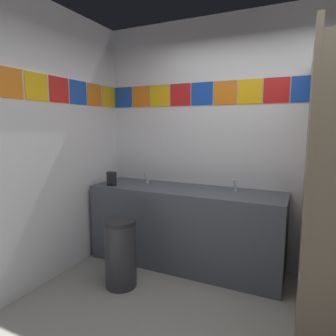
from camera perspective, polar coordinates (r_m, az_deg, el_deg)
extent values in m
cube|color=silver|center=(3.27, 19.99, 4.47)|extent=(3.95, 0.08, 2.74)
cube|color=#1947B7|center=(3.87, -8.75, 13.45)|extent=(0.25, 0.01, 0.25)
cube|color=orange|center=(3.73, -5.29, 13.71)|extent=(0.25, 0.01, 0.25)
cube|color=yellow|center=(3.61, -1.56, 13.93)|extent=(0.25, 0.01, 0.25)
cube|color=red|center=(3.50, 2.41, 14.10)|extent=(0.25, 0.01, 0.25)
cube|color=#1947B7|center=(3.40, 6.63, 14.21)|extent=(0.25, 0.01, 0.25)
cube|color=orange|center=(3.33, 11.06, 14.25)|extent=(0.25, 0.01, 0.25)
cube|color=yellow|center=(3.28, 15.67, 14.20)|extent=(0.25, 0.01, 0.25)
cube|color=red|center=(3.24, 20.40, 14.05)|extent=(0.25, 0.01, 0.25)
cube|color=#1947B7|center=(3.23, 25.19, 13.82)|extent=(0.25, 0.01, 0.25)
cube|color=orange|center=(3.24, 29.98, 13.49)|extent=(0.25, 0.01, 0.25)
cube|color=silver|center=(2.88, -28.37, 3.51)|extent=(0.08, 3.01, 2.74)
cube|color=orange|center=(2.85, -28.57, 14.43)|extent=(0.01, 0.25, 0.25)
cube|color=yellow|center=(3.03, -24.28, 14.29)|extent=(0.01, 0.25, 0.25)
cube|color=red|center=(3.21, -20.48, 14.11)|extent=(0.01, 0.25, 0.25)
cube|color=#1947B7|center=(3.41, -17.11, 13.90)|extent=(0.01, 0.25, 0.25)
cube|color=orange|center=(3.62, -14.12, 13.67)|extent=(0.01, 0.25, 0.25)
cube|color=yellow|center=(3.83, -11.47, 13.43)|extent=(0.01, 0.25, 0.25)
cube|color=#4C515B|center=(3.33, 3.25, -11.42)|extent=(2.11, 0.61, 0.87)
cube|color=#4C515B|center=(3.48, 5.08, -3.78)|extent=(2.11, 0.03, 0.08)
cylinder|color=#EDEDC7|center=(3.42, -5.16, -4.26)|extent=(0.34, 0.34, 0.10)
cylinder|color=#EDEDC7|center=(3.04, 12.43, -6.02)|extent=(0.34, 0.34, 0.10)
cylinder|color=silver|center=(3.52, -4.03, -2.55)|extent=(0.04, 0.04, 0.05)
cylinder|color=silver|center=(3.47, -4.44, -1.55)|extent=(0.02, 0.06, 0.09)
cylinder|color=silver|center=(3.16, 13.04, -4.02)|extent=(0.04, 0.04, 0.05)
cylinder|color=silver|center=(3.09, 12.88, -2.94)|extent=(0.02, 0.06, 0.09)
cube|color=black|center=(3.43, -10.96, -2.03)|extent=(0.09, 0.07, 0.16)
cylinder|color=black|center=(3.41, -11.37, -3.15)|extent=(0.02, 0.02, 0.03)
cube|color=#726651|center=(2.53, 25.42, -3.72)|extent=(0.04, 1.47, 2.13)
cylinder|color=silver|center=(1.81, 26.31, -4.88)|extent=(0.02, 0.02, 0.10)
cylinder|color=#333338|center=(2.99, -9.23, -16.45)|extent=(0.30, 0.30, 0.63)
cylinder|color=#262628|center=(2.86, -9.39, -10.38)|extent=(0.31, 0.31, 0.04)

